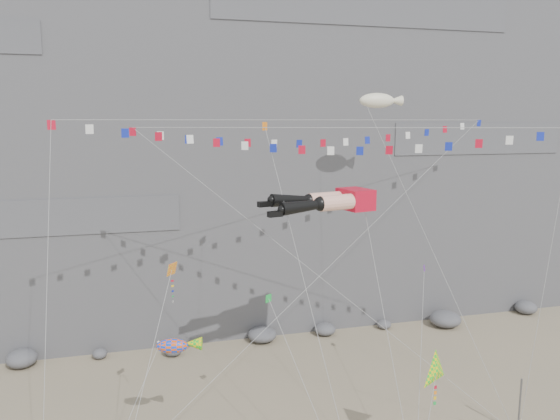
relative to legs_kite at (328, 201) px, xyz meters
name	(u,v)px	position (x,y,z in m)	size (l,w,h in m)	color
cliff	(230,72)	(-1.63, 27.41, 10.46)	(80.00, 28.00, 50.00)	slate
talus_boulders	(262,335)	(-1.63, 12.41, -13.94)	(60.00, 3.00, 1.20)	#5D5D62
anchor_pole_right	(520,406)	(10.81, -6.13, -12.67)	(0.12, 0.12, 3.74)	slate
legs_kite	(328,201)	(0.00, 0.00, 0.00)	(8.01, 14.69, 19.72)	red
flag_banner_upper	(311,120)	(0.24, 4.48, 5.23)	(34.29, 17.61, 29.38)	red
flag_banner_lower	(346,128)	(1.03, -0.23, 4.73)	(26.40, 10.88, 22.40)	red
harlequin_kite	(172,270)	(-10.33, -2.44, -3.23)	(4.82, 7.77, 13.82)	red
fish_windsock	(172,346)	(-10.48, -2.90, -7.61)	(6.62, 6.22, 10.00)	#EA4D0B
delta_kite	(436,372)	(3.55, -8.05, -8.51)	(5.67, 6.18, 9.10)	yellow
blimp_windsock	(377,101)	(6.84, 7.74, 6.73)	(6.20, 13.90, 25.38)	#F5EEC9
small_kite_a	(266,131)	(-3.51, 2.76, 4.49)	(2.40, 14.87, 24.00)	orange
small_kite_b	(424,273)	(7.14, -0.10, -5.32)	(6.92, 11.60, 15.84)	#6D1DAB
small_kite_c	(270,302)	(-4.68, -2.98, -5.45)	(3.19, 9.91, 13.34)	green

